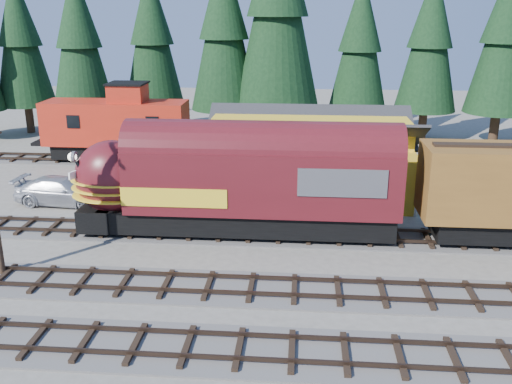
# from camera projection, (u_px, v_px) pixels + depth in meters

# --- Properties ---
(ground) EXTENTS (120.00, 120.00, 0.00)m
(ground) POSITION_uv_depth(u_px,v_px,m) (308.00, 271.00, 25.45)
(ground) COLOR #6B665B
(ground) RESTS_ON ground
(track_siding) EXTENTS (68.00, 3.20, 0.33)m
(track_siding) POSITION_uv_depth(u_px,v_px,m) (509.00, 242.00, 28.43)
(track_siding) COLOR #4C4947
(track_siding) RESTS_ON ground
(track_spur) EXTENTS (32.00, 3.20, 0.33)m
(track_spur) POSITION_uv_depth(u_px,v_px,m) (176.00, 162.00, 43.28)
(track_spur) COLOR #4C4947
(track_spur) RESTS_ON ground
(depot) EXTENTS (12.80, 7.00, 5.30)m
(depot) POSITION_uv_depth(u_px,v_px,m) (309.00, 151.00, 34.49)
(depot) COLOR yellow
(depot) RESTS_ON ground
(conifer_backdrop) EXTENTS (78.48, 21.38, 16.95)m
(conifer_backdrop) POSITION_uv_depth(u_px,v_px,m) (382.00, 34.00, 45.39)
(conifer_backdrop) COLOR black
(conifer_backdrop) RESTS_ON ground
(locomotive) EXTENTS (16.72, 3.32, 4.54)m
(locomotive) POSITION_uv_depth(u_px,v_px,m) (228.00, 186.00, 28.75)
(locomotive) COLOR black
(locomotive) RESTS_ON ground
(caboose) EXTENTS (10.65, 3.09, 5.54)m
(caboose) POSITION_uv_depth(u_px,v_px,m) (117.00, 126.00, 42.80)
(caboose) COLOR black
(caboose) RESTS_ON ground
(pickup_truck_a) EXTENTS (7.33, 5.66, 1.85)m
(pickup_truck_a) POSITION_uv_depth(u_px,v_px,m) (186.00, 181.00, 35.38)
(pickup_truck_a) COLOR black
(pickup_truck_a) RESTS_ON ground
(pickup_truck_b) EXTENTS (5.74, 2.60, 1.63)m
(pickup_truck_b) POSITION_uv_depth(u_px,v_px,m) (63.00, 191.00, 33.92)
(pickup_truck_b) COLOR #B4B6BC
(pickup_truck_b) RESTS_ON ground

